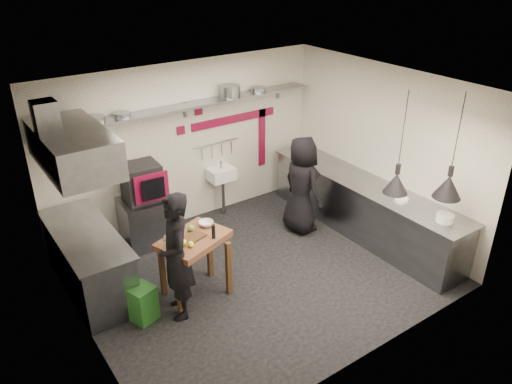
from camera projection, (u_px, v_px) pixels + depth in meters
floor at (258, 273)px, 7.50m from camera, size 5.00×5.00×0.00m
ceiling at (259, 90)px, 6.25m from camera, size 5.00×5.00×0.00m
wall_back at (187, 145)px, 8.41m from camera, size 5.00×0.04×2.80m
wall_front at (372, 261)px, 5.33m from camera, size 5.00×0.04×2.80m
wall_left at (77, 246)px, 5.59m from camera, size 0.04×4.20×2.80m
wall_right at (383, 151)px, 8.16m from camera, size 0.04×4.20×2.80m
red_band_horiz at (234, 119)px, 8.76m from camera, size 1.70×0.02×0.14m
red_band_vert at (262, 138)px, 9.28m from camera, size 0.14×0.02×1.10m
red_tile_a at (199, 111)px, 8.28m from camera, size 0.14×0.02×0.14m
red_tile_b at (181, 130)px, 8.22m from camera, size 0.14×0.02×0.14m
back_shelf at (189, 106)px, 7.96m from camera, size 4.60×0.34×0.04m
shelf_bracket_left at (67, 132)px, 7.14m from camera, size 0.04×0.06×0.24m
shelf_bracket_mid at (185, 110)px, 8.11m from camera, size 0.04×0.06×0.24m
shelf_bracket_right at (278, 92)px, 9.09m from camera, size 0.04×0.06×0.24m
pan_far_left at (95, 119)px, 7.15m from camera, size 0.29×0.29×0.09m
pan_mid_left at (122, 115)px, 7.36m from camera, size 0.27×0.27×0.07m
stock_pot at (230, 91)px, 8.30m from camera, size 0.44×0.44×0.20m
pan_right at (258, 89)px, 8.62m from camera, size 0.33×0.33×0.08m
oven_stand at (146, 221)px, 8.10m from camera, size 0.77×0.71×0.80m
combi_oven at (142, 182)px, 7.83m from camera, size 0.58×0.55×0.58m
oven_door at (152, 188)px, 7.64m from camera, size 0.55×0.07×0.46m
oven_glass at (153, 189)px, 7.59m from camera, size 0.37×0.04×0.34m
hand_sink at (221, 174)px, 8.84m from camera, size 0.46×0.34×0.22m
sink_tap at (221, 165)px, 8.76m from camera, size 0.03×0.03×0.14m
sink_drain at (223, 197)px, 9.01m from camera, size 0.06×0.06×0.66m
utensil_rail at (216, 143)px, 8.70m from camera, size 0.90×0.02×0.02m
counter_right at (362, 208)px, 8.40m from camera, size 0.70×3.80×0.90m
counter_right_top at (365, 183)px, 8.19m from camera, size 0.76×3.90×0.03m
plate_stack at (445, 218)px, 7.01m from camera, size 0.29×0.29×0.11m
small_bowl_right at (401, 200)px, 7.57m from camera, size 0.24×0.24×0.05m
counter_left at (90, 263)px, 6.96m from camera, size 0.70×1.90×0.90m
counter_left_top at (84, 234)px, 6.76m from camera, size 0.76×2.00×0.03m
extractor_hood at (73, 148)px, 6.23m from camera, size 0.78×1.60×0.50m
hood_duct at (46, 121)px, 5.92m from camera, size 0.28×0.28×0.50m
green_bin at (142, 304)px, 6.48m from camera, size 0.38×0.38×0.50m
prep_table at (195, 266)px, 6.88m from camera, size 1.08×0.91×0.92m
cutting_board at (194, 237)px, 6.66m from camera, size 0.35×0.29×0.02m
pepper_mill at (213, 232)px, 6.61m from camera, size 0.07×0.07×0.20m
lemon_a at (183, 242)px, 6.48m from camera, size 0.11×0.11×0.09m
lemon_b at (191, 244)px, 6.44m from camera, size 0.09×0.09×0.08m
veg_ball at (191, 228)px, 6.79m from camera, size 0.10×0.10×0.10m
steel_tray at (170, 238)px, 6.63m from camera, size 0.20×0.17×0.03m
bowl at (206, 224)px, 6.93m from camera, size 0.24×0.24×0.07m
heat_lamp_near at (402, 144)px, 6.57m from camera, size 0.37×0.37×1.44m
heat_lamp_far at (456, 147)px, 6.50m from camera, size 0.50×0.50×1.48m
chef_left at (176, 257)px, 6.32m from camera, size 0.57×0.73×1.76m
chef_right at (302, 185)px, 8.29m from camera, size 0.54×0.83×1.68m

